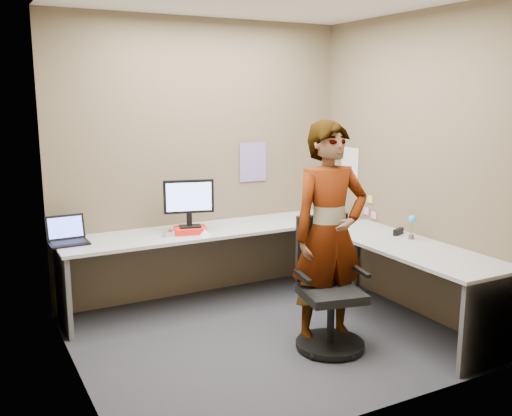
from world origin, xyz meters
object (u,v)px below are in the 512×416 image
desk (288,251)px  person (329,234)px  office_chair (328,296)px  monitor (189,199)px

desk → person: (-0.01, -0.65, 0.31)m
desk → office_chair: size_ratio=2.91×
person → office_chair: bearing=-119.6°
monitor → office_chair: (0.66, -1.28, -0.62)m
desk → office_chair: (-0.08, -0.75, -0.17)m
monitor → person: bearing=-44.2°
monitor → office_chair: bearing=-48.4°
desk → monitor: 1.02m
desk → office_chair: office_chair is taller
monitor → person: 1.40m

